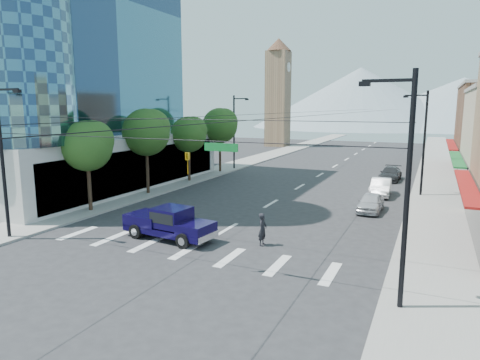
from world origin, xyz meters
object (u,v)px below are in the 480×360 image
Objects in this scene: pickup_truck at (169,222)px; parked_car_mid at (381,187)px; pedestrian at (263,229)px; parked_car_near at (371,203)px; parked_car_far at (390,174)px.

pickup_truck is 1.28× the size of parked_car_mid.
pickup_truck reaches higher than parked_car_mid.
parked_car_mid is at bearing -12.81° from pedestrian.
pedestrian is at bearing -106.96° from parked_car_mid.
parked_car_near is 14.91m from parked_car_far.
parked_car_far is at bearing 87.70° from parked_car_mid.
parked_car_near is at bearing -20.87° from pedestrian.
pickup_truck is 5.56m from pedestrian.
parked_car_near is (4.42, 10.55, -0.24)m from pedestrian.
pedestrian reaches higher than parked_car_mid.
pedestrian is 0.41× the size of parked_car_mid.
parked_car_mid is (4.42, 16.89, -0.17)m from pedestrian.
pickup_truck reaches higher than parked_car_far.
pickup_truck is 20.56m from parked_car_mid.
pickup_truck reaches higher than parked_car_near.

